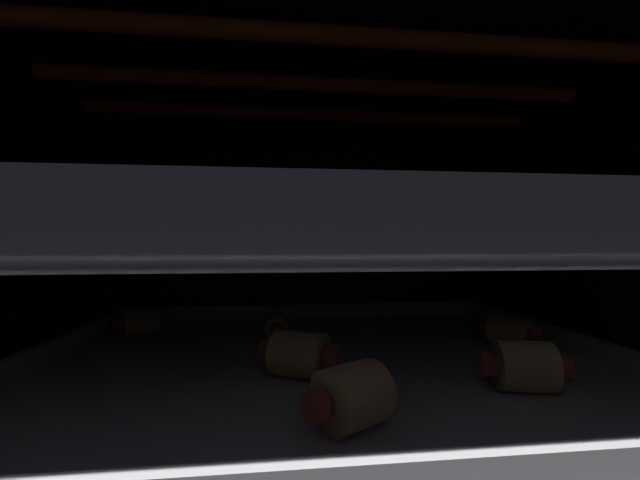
% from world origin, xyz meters
% --- Properties ---
extents(ground_plane, '(0.59, 0.45, 0.01)m').
position_xyz_m(ground_plane, '(0.00, 0.00, -0.01)').
color(ground_plane, black).
extents(oven_wall_back, '(0.59, 0.01, 0.35)m').
position_xyz_m(oven_wall_back, '(0.00, 0.22, 0.17)').
color(oven_wall_back, black).
rests_on(oven_wall_back, ground_plane).
extents(oven_wall_right, '(0.01, 0.42, 0.35)m').
position_xyz_m(oven_wall_right, '(0.29, 0.00, 0.17)').
color(oven_wall_right, black).
rests_on(oven_wall_right, ground_plane).
extents(oven_ceiling, '(0.59, 0.45, 0.01)m').
position_xyz_m(oven_ceiling, '(0.00, 0.00, 0.35)').
color(oven_ceiling, black).
extents(heating_element, '(0.45, 0.17, 0.01)m').
position_xyz_m(heating_element, '(0.00, 0.00, 0.32)').
color(heating_element, '#F25919').
extents(oven_rack_lower, '(0.54, 0.41, 0.01)m').
position_xyz_m(oven_rack_lower, '(0.00, 0.00, 0.08)').
color(oven_rack_lower, '#B7B7BC').
extents(baking_tray_lower, '(0.46, 0.37, 0.03)m').
position_xyz_m(baking_tray_lower, '(0.00, 0.00, 0.09)').
color(baking_tray_lower, silver).
rests_on(baking_tray_lower, oven_rack_lower).
extents(pig_in_blanket_lower_0, '(0.05, 0.04, 0.03)m').
position_xyz_m(pig_in_blanket_lower_0, '(-0.18, 0.11, 0.10)').
color(pig_in_blanket_lower_0, tan).
rests_on(pig_in_blanket_lower_0, baking_tray_lower).
extents(pig_in_blanket_lower_1, '(0.05, 0.05, 0.03)m').
position_xyz_m(pig_in_blanket_lower_1, '(-0.00, -0.12, 0.10)').
color(pig_in_blanket_lower_1, tan).
rests_on(pig_in_blanket_lower_1, baking_tray_lower).
extents(pig_in_blanket_lower_2, '(0.04, 0.05, 0.03)m').
position_xyz_m(pig_in_blanket_lower_2, '(0.18, 0.02, 0.10)').
color(pig_in_blanket_lower_2, tan).
rests_on(pig_in_blanket_lower_2, baking_tray_lower).
extents(pig_in_blanket_lower_3, '(0.03, 0.05, 0.02)m').
position_xyz_m(pig_in_blanket_lower_3, '(-0.04, 0.08, 0.10)').
color(pig_in_blanket_lower_3, tan).
rests_on(pig_in_blanket_lower_3, baking_tray_lower).
extents(pig_in_blanket_lower_4, '(0.06, 0.04, 0.03)m').
position_xyz_m(pig_in_blanket_lower_4, '(0.12, -0.08, 0.10)').
color(pig_in_blanket_lower_4, tan).
rests_on(pig_in_blanket_lower_4, baking_tray_lower).
extents(pig_in_blanket_lower_5, '(0.06, 0.05, 0.03)m').
position_xyz_m(pig_in_blanket_lower_5, '(-0.02, -0.04, 0.10)').
color(pig_in_blanket_lower_5, tan).
rests_on(pig_in_blanket_lower_5, baking_tray_lower).
extents(oven_rack_upper, '(0.54, 0.41, 0.01)m').
position_xyz_m(oven_rack_upper, '(0.00, -0.00, 0.18)').
color(oven_rack_upper, '#B7B7BC').
extents(baking_tray_upper, '(0.46, 0.37, 0.03)m').
position_xyz_m(baking_tray_upper, '(0.00, 0.00, 0.19)').
color(baking_tray_upper, silver).
rests_on(baking_tray_upper, oven_rack_upper).
extents(pig_in_blanket_upper_0, '(0.04, 0.06, 0.03)m').
position_xyz_m(pig_in_blanket_upper_0, '(0.08, -0.10, 0.21)').
color(pig_in_blanket_upper_0, tan).
rests_on(pig_in_blanket_upper_0, baking_tray_upper).
extents(pig_in_blanket_upper_2, '(0.06, 0.05, 0.03)m').
position_xyz_m(pig_in_blanket_upper_2, '(0.01, 0.13, 0.21)').
color(pig_in_blanket_upper_2, tan).
rests_on(pig_in_blanket_upper_2, baking_tray_upper).
extents(pig_in_blanket_upper_3, '(0.06, 0.04, 0.03)m').
position_xyz_m(pig_in_blanket_upper_3, '(-0.10, -0.08, 0.21)').
color(pig_in_blanket_upper_3, tan).
rests_on(pig_in_blanket_upper_3, baking_tray_upper).
extents(pig_in_blanket_upper_4, '(0.04, 0.05, 0.03)m').
position_xyz_m(pig_in_blanket_upper_4, '(-0.17, 0.08, 0.21)').
color(pig_in_blanket_upper_4, tan).
rests_on(pig_in_blanket_upper_4, baking_tray_upper).
extents(pig_in_blanket_upper_5, '(0.04, 0.05, 0.03)m').
position_xyz_m(pig_in_blanket_upper_5, '(-0.01, -0.04, 0.21)').
color(pig_in_blanket_upper_5, tan).
rests_on(pig_in_blanket_upper_5, baking_tray_upper).
extents(pig_in_blanket_upper_6, '(0.03, 0.06, 0.03)m').
position_xyz_m(pig_in_blanket_upper_6, '(0.12, 0.05, 0.21)').
color(pig_in_blanket_upper_6, tan).
rests_on(pig_in_blanket_upper_6, baking_tray_upper).
extents(pig_in_blanket_upper_7, '(0.04, 0.03, 0.03)m').
position_xyz_m(pig_in_blanket_upper_7, '(-0.03, 0.10, 0.21)').
color(pig_in_blanket_upper_7, tan).
rests_on(pig_in_blanket_upper_7, baking_tray_upper).
extents(pig_in_blanket_upper_8, '(0.06, 0.03, 0.03)m').
position_xyz_m(pig_in_blanket_upper_8, '(-0.17, -0.02, 0.21)').
color(pig_in_blanket_upper_8, tan).
rests_on(pig_in_blanket_upper_8, baking_tray_upper).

